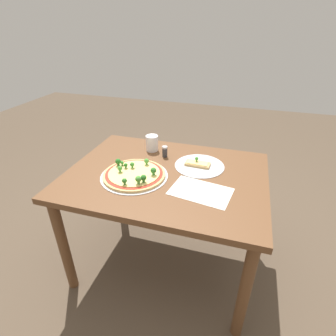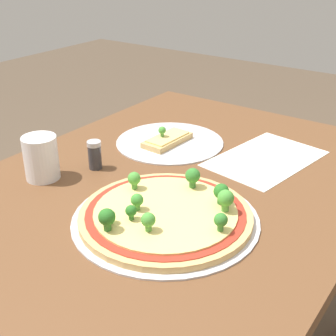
{
  "view_description": "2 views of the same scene",
  "coord_description": "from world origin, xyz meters",
  "px_view_note": "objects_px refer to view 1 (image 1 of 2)",
  "views": [
    {
      "loc": [
        -0.39,
        1.27,
        1.52
      ],
      "look_at": [
        -0.0,
        -0.03,
        0.75
      ],
      "focal_mm": 28.0,
      "sensor_mm": 36.0,
      "label": 1
    },
    {
      "loc": [
        0.83,
        0.57,
        1.26
      ],
      "look_at": [
        -0.0,
        -0.03,
        0.75
      ],
      "focal_mm": 50.0,
      "sensor_mm": 36.0,
      "label": 2
    }
  ],
  "objects_px": {
    "pizza_tray_whole": "(134,174)",
    "condiment_shaker": "(165,152)",
    "pizza_tray_slice": "(199,165)",
    "dining_table": "(166,187)",
    "drinking_cup": "(152,143)"
  },
  "relations": [
    {
      "from": "pizza_tray_slice",
      "to": "drinking_cup",
      "type": "xyz_separation_m",
      "value": [
        0.35,
        -0.13,
        0.05
      ]
    },
    {
      "from": "pizza_tray_slice",
      "to": "condiment_shaker",
      "type": "height_order",
      "value": "condiment_shaker"
    },
    {
      "from": "pizza_tray_whole",
      "to": "pizza_tray_slice",
      "type": "distance_m",
      "value": 0.41
    },
    {
      "from": "pizza_tray_whole",
      "to": "condiment_shaker",
      "type": "height_order",
      "value": "condiment_shaker"
    },
    {
      "from": "pizza_tray_slice",
      "to": "condiment_shaker",
      "type": "relative_size",
      "value": 4.14
    },
    {
      "from": "dining_table",
      "to": "pizza_tray_whole",
      "type": "distance_m",
      "value": 0.22
    },
    {
      "from": "condiment_shaker",
      "to": "pizza_tray_slice",
      "type": "bearing_deg",
      "value": 166.06
    },
    {
      "from": "pizza_tray_whole",
      "to": "condiment_shaker",
      "type": "bearing_deg",
      "value": -108.14
    },
    {
      "from": "pizza_tray_whole",
      "to": "condiment_shaker",
      "type": "distance_m",
      "value": 0.3
    },
    {
      "from": "dining_table",
      "to": "pizza_tray_slice",
      "type": "bearing_deg",
      "value": -139.79
    },
    {
      "from": "pizza_tray_slice",
      "to": "dining_table",
      "type": "bearing_deg",
      "value": 40.21
    },
    {
      "from": "drinking_cup",
      "to": "pizza_tray_whole",
      "type": "bearing_deg",
      "value": 92.9
    },
    {
      "from": "dining_table",
      "to": "condiment_shaker",
      "type": "distance_m",
      "value": 0.25
    },
    {
      "from": "dining_table",
      "to": "condiment_shaker",
      "type": "xyz_separation_m",
      "value": [
        0.07,
        -0.2,
        0.13
      ]
    },
    {
      "from": "drinking_cup",
      "to": "condiment_shaker",
      "type": "bearing_deg",
      "value": 149.13
    }
  ]
}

